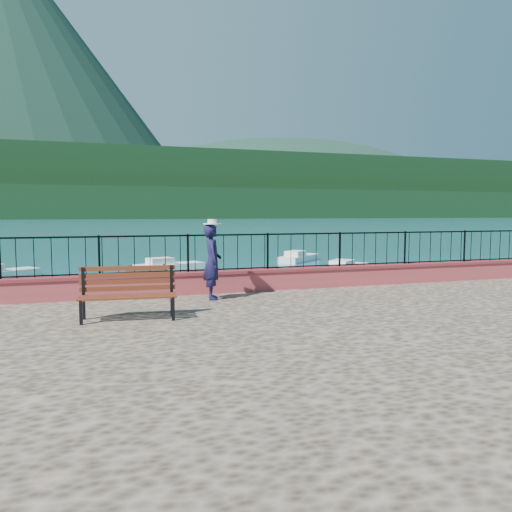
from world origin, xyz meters
TOP-DOWN VIEW (x-y plane):
  - ground at (0.00, 0.00)m, footprint 2000.00×2000.00m
  - parapet at (0.00, 3.70)m, footprint 28.00×0.46m
  - railing at (0.00, 3.70)m, footprint 27.00×0.05m
  - dock at (-2.00, 12.00)m, footprint 2.00×16.00m
  - far_forest at (0.00, 300.00)m, footprint 900.00×60.00m
  - foothills at (0.00, 360.00)m, footprint 900.00×120.00m
  - companion_hill at (220.00, 560.00)m, footprint 448.00×384.00m
  - park_bench at (-4.22, 0.96)m, footprint 1.93×0.80m
  - person at (-2.08, 2.74)m, footprint 0.52×0.72m
  - hat at (-2.08, 2.74)m, footprint 0.44×0.44m
  - boat_0 at (-4.16, 11.69)m, footprint 4.38×2.50m
  - boat_1 at (3.85, 11.35)m, footprint 4.34×2.29m
  - boat_2 at (8.48, 15.31)m, footprint 4.04×3.79m
  - boat_4 at (-0.58, 19.52)m, footprint 4.14×2.37m
  - boat_5 at (8.70, 22.24)m, footprint 3.90×3.70m

SIDE VIEW (x-z plane):
  - ground at x=0.00m, z-range 0.00..0.00m
  - companion_hill at x=220.00m, z-range -90.00..90.00m
  - dock at x=-2.00m, z-range 0.00..0.30m
  - boat_0 at x=-4.16m, z-range 0.00..0.80m
  - boat_1 at x=3.85m, z-range 0.00..0.80m
  - boat_2 at x=8.48m, z-range 0.00..0.80m
  - boat_4 at x=-0.58m, z-range 0.00..0.80m
  - boat_5 at x=8.70m, z-range 0.00..0.80m
  - parapet at x=0.00m, z-range 1.20..1.78m
  - park_bench at x=-4.22m, z-range 0.99..2.03m
  - person at x=-2.08m, z-range 1.20..3.04m
  - railing at x=0.00m, z-range 1.78..2.73m
  - hat at x=-2.08m, z-range 3.04..3.16m
  - far_forest at x=0.00m, z-range 0.00..18.00m
  - foothills at x=0.00m, z-range 0.00..44.00m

